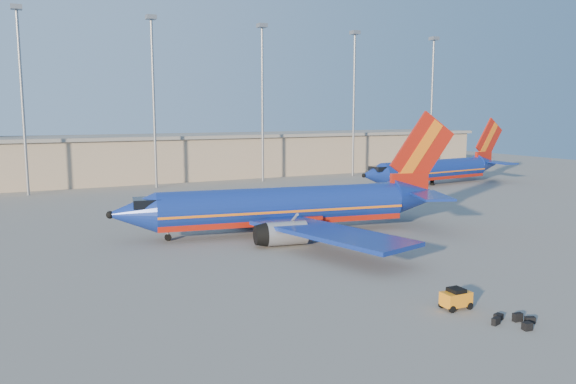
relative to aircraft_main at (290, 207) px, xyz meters
The scene contains 7 objects.
ground 4.34m from the aircraft_main, 72.06° to the right, with size 220.00×220.00×0.00m, color slate.
terminal_building 55.94m from the aircraft_main, 78.62° to the left, with size 122.00×16.00×8.50m.
light_mast_row 45.70m from the aircraft_main, 81.98° to the left, with size 101.60×1.60×28.65m.
aircraft_main is the anchor object (origin of this frame).
aircraft_second 47.89m from the aircraft_main, 30.29° to the left, with size 34.76×13.48×11.78m.
baggage_tug 25.92m from the aircraft_main, 92.17° to the right, with size 1.97×1.22×1.40m.
luggage_pile 29.58m from the aircraft_main, 89.38° to the right, with size 2.76×2.50×0.52m.
Camera 1 is at (-27.78, -49.27, 12.79)m, focal length 35.00 mm.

